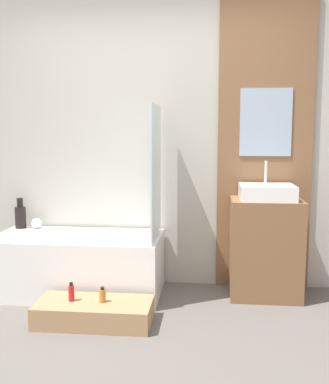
{
  "coord_description": "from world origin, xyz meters",
  "views": [
    {
      "loc": [
        0.53,
        -2.49,
        1.39
      ],
      "look_at": [
        0.2,
        0.71,
        0.96
      ],
      "focal_mm": 42.0,
      "sensor_mm": 36.0,
      "label": 1
    }
  ],
  "objects": [
    {
      "name": "ground_plane",
      "position": [
        0.0,
        0.0,
        0.0
      ],
      "size": [
        12.0,
        12.0,
        0.0
      ],
      "primitive_type": "plane",
      "color": "#605B56"
    },
    {
      "name": "wall_tiled_back",
      "position": [
        0.0,
        1.58,
        1.3
      ],
      "size": [
        4.2,
        0.06,
        2.6
      ],
      "primitive_type": "cube",
      "color": "#B7B2A8",
      "rests_on": "ground_plane"
    },
    {
      "name": "wall_wood_accent",
      "position": [
        0.99,
        1.53,
        1.31
      ],
      "size": [
        0.82,
        0.04,
        2.6
      ],
      "color": "brown",
      "rests_on": "ground_plane"
    },
    {
      "name": "bathtub",
      "position": [
        -0.6,
        1.19,
        0.26
      ],
      "size": [
        1.42,
        0.68,
        0.51
      ],
      "color": "white",
      "rests_on": "ground_plane"
    },
    {
      "name": "glass_shower_screen",
      "position": [
        0.08,
        1.17,
        1.06
      ],
      "size": [
        0.01,
        0.6,
        1.1
      ],
      "primitive_type": "cube",
      "color": "silver",
      "rests_on": "bathtub"
    },
    {
      "name": "wooden_step_bench",
      "position": [
        -0.31,
        0.59,
        0.08
      ],
      "size": [
        0.85,
        0.39,
        0.16
      ],
      "primitive_type": "cube",
      "color": "#A87F56",
      "rests_on": "ground_plane"
    },
    {
      "name": "vanity_cabinet",
      "position": [
        0.99,
        1.29,
        0.42
      ],
      "size": [
        0.59,
        0.44,
        0.84
      ],
      "primitive_type": "cube",
      "color": "brown",
      "rests_on": "ground_plane"
    },
    {
      "name": "sink",
      "position": [
        0.99,
        1.29,
        0.9
      ],
      "size": [
        0.45,
        0.38,
        0.32
      ],
      "color": "white",
      "rests_on": "vanity_cabinet"
    },
    {
      "name": "vase_tall_dark",
      "position": [
        -1.22,
        1.43,
        0.63
      ],
      "size": [
        0.1,
        0.1,
        0.28
      ],
      "color": "black",
      "rests_on": "bathtub"
    },
    {
      "name": "vase_round_light",
      "position": [
        -1.07,
        1.43,
        0.56
      ],
      "size": [
        0.09,
        0.09,
        0.09
      ],
      "primitive_type": "sphere",
      "color": "white",
      "rests_on": "bathtub"
    },
    {
      "name": "bottle_soap_primary",
      "position": [
        -0.48,
        0.59,
        0.22
      ],
      "size": [
        0.04,
        0.04,
        0.14
      ],
      "color": "red",
      "rests_on": "wooden_step_bench"
    },
    {
      "name": "bottle_soap_secondary",
      "position": [
        -0.25,
        0.59,
        0.21
      ],
      "size": [
        0.05,
        0.05,
        0.11
      ],
      "color": "#B2752D",
      "rests_on": "wooden_step_bench"
    }
  ]
}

